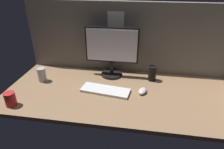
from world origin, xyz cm
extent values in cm
cube|color=#8C6B4C|center=(0.00, 0.00, -1.50)|extent=(180.00, 80.00, 3.00)
cube|color=slate|center=(0.00, 37.50, 30.39)|extent=(180.00, 5.00, 60.78)
cube|color=white|center=(-11.41, 34.70, 45.76)|extent=(13.56, 0.40, 14.24)
cylinder|color=black|center=(-13.13, 24.50, 0.90)|extent=(18.00, 18.00, 1.80)
cylinder|color=black|center=(-13.13, 24.50, 7.30)|extent=(3.20, 3.20, 11.00)
cube|color=black|center=(-13.13, 25.50, 27.62)|extent=(44.28, 2.40, 29.64)
cube|color=silver|center=(-13.13, 24.10, 27.62)|extent=(41.88, 0.60, 27.24)
cube|color=silver|center=(-13.58, -2.65, 1.00)|extent=(38.44, 17.98, 2.00)
ellipsoid|color=silver|center=(14.47, -0.06, 1.70)|extent=(8.03, 10.77, 3.40)
cylinder|color=black|center=(21.61, 21.21, 6.26)|extent=(6.51, 6.51, 12.53)
cylinder|color=red|center=(-73.85, -30.05, 4.98)|extent=(7.33, 7.33, 9.95)
cylinder|color=#B2B2B7|center=(-68.62, 5.40, 5.78)|extent=(6.72, 6.72, 11.57)
camera|label=1|loc=(12.12, -129.56, 82.56)|focal=32.05mm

